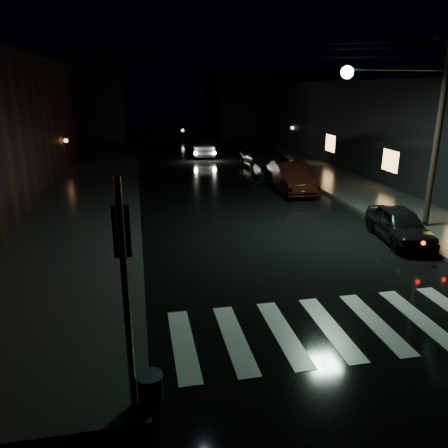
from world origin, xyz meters
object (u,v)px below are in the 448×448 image
oncoming_car (204,147)px  parked_car_a (400,224)px  parked_car_b (291,177)px  parked_car_d (267,159)px  parked_car_c (269,167)px

oncoming_car → parked_car_a: bearing=107.1°
parked_car_b → parked_car_d: bearing=87.9°
parked_car_b → parked_car_c: bearing=93.3°
parked_car_a → parked_car_b: bearing=106.4°
parked_car_c → oncoming_car: bearing=108.2°
parked_car_c → parked_car_d: bearing=79.5°
parked_car_c → parked_car_d: parked_car_d is taller
parked_car_a → parked_car_b: parked_car_b is taller
parked_car_c → parked_car_d: 2.78m
parked_car_d → parked_car_b: bearing=-99.8°
parked_car_a → parked_car_c: (-1.32, 12.51, 0.04)m
parked_car_b → oncoming_car: 13.92m
parked_car_a → parked_car_d: size_ratio=0.69×
oncoming_car → parked_car_d: bearing=122.7°
parked_car_a → oncoming_car: oncoming_car is taller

